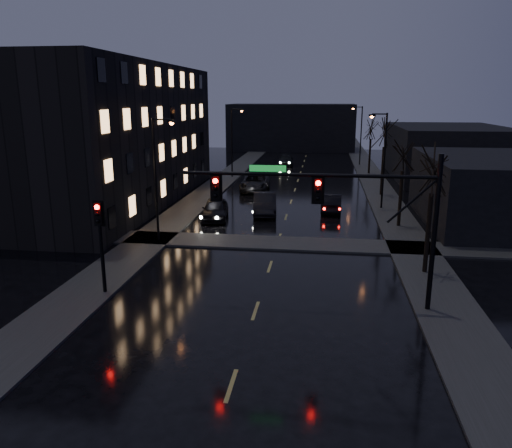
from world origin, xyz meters
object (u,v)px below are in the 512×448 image
(oncoming_car_c, at_px, (255,183))
(lead_car, at_px, (332,203))
(oncoming_car_b, at_px, (265,204))
(oncoming_car_d, at_px, (286,160))
(oncoming_car_a, at_px, (215,209))

(oncoming_car_c, xyz_separation_m, lead_car, (7.57, -8.49, -0.06))
(oncoming_car_b, xyz_separation_m, lead_car, (5.39, 1.58, -0.10))
(oncoming_car_b, distance_m, oncoming_car_d, 29.87)
(oncoming_car_d, bearing_deg, lead_car, -81.16)
(oncoming_car_d, relative_size, lead_car, 1.07)
(oncoming_car_a, relative_size, lead_car, 1.03)
(oncoming_car_b, bearing_deg, lead_car, 9.78)
(oncoming_car_d, xyz_separation_m, lead_car, (5.94, -28.28, 0.05))
(oncoming_car_c, distance_m, oncoming_car_d, 19.85)
(oncoming_car_c, bearing_deg, oncoming_car_d, 83.18)
(oncoming_car_a, bearing_deg, oncoming_car_d, 77.27)
(oncoming_car_a, distance_m, oncoming_car_d, 32.29)
(oncoming_car_a, distance_m, oncoming_car_c, 12.44)
(oncoming_car_a, bearing_deg, lead_car, 15.93)
(oncoming_car_a, relative_size, oncoming_car_d, 0.97)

